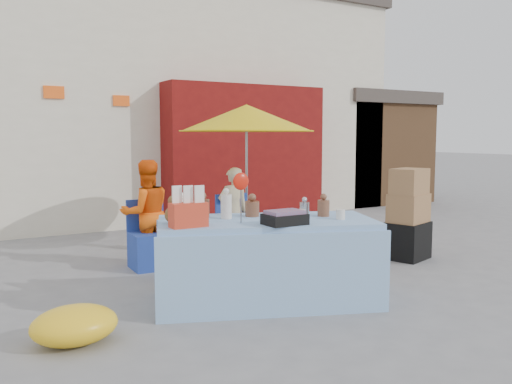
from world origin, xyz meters
TOP-DOWN VIEW (x-y plane):
  - ground at (0.00, 0.00)m, footprint 80.00×80.00m
  - backdrop at (0.52, 7.52)m, footprint 14.00×8.00m
  - market_table at (-0.13, -0.31)m, footprint 2.39×1.74m
  - chair_left at (-0.64, 1.61)m, footprint 0.50×0.49m
  - chair_right at (0.61, 1.61)m, footprint 0.50×0.49m
  - vendor_orange at (-0.65, 1.74)m, footprint 0.68×0.54m
  - vendor_beige at (0.60, 1.74)m, footprint 0.45×0.31m
  - umbrella at (0.90, 1.89)m, footprint 1.90×1.90m
  - box_stack at (2.50, 0.33)m, footprint 0.66×0.60m
  - tarp_bundle at (-2.02, -0.47)m, footprint 0.70×0.56m

SIDE VIEW (x-z plane):
  - ground at x=0.00m, z-range 0.00..0.00m
  - tarp_bundle at x=-2.02m, z-range 0.00..0.31m
  - chair_left at x=-0.64m, z-range -0.17..0.68m
  - chair_right at x=0.61m, z-range -0.17..0.68m
  - market_table at x=-0.13m, z-range -0.23..1.08m
  - box_stack at x=2.50m, z-range -0.05..1.17m
  - vendor_beige at x=0.60m, z-range 0.00..1.22m
  - vendor_orange at x=-0.65m, z-range 0.00..1.35m
  - umbrella at x=0.90m, z-range 0.85..2.94m
  - backdrop at x=0.52m, z-range -0.80..7.00m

